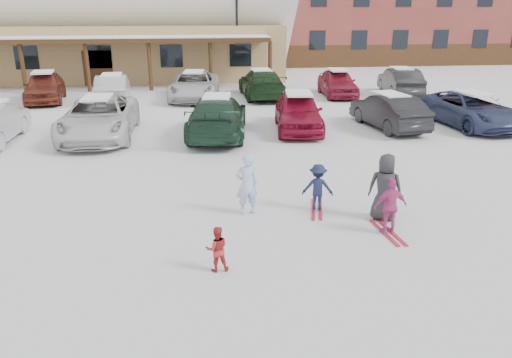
{
  "coord_description": "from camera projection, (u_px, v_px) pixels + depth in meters",
  "views": [
    {
      "loc": [
        -1.03,
        -9.83,
        4.79
      ],
      "look_at": [
        0.3,
        1.0,
        1.0
      ],
      "focal_mm": 35.0,
      "sensor_mm": 36.0,
      "label": 1
    }
  ],
  "objects": [
    {
      "name": "ground",
      "position": [
        248.0,
        237.0,
        10.91
      ],
      "size": [
        160.0,
        160.0,
        0.0
      ],
      "primitive_type": "plane",
      "color": "white",
      "rests_on": "ground"
    },
    {
      "name": "day_lodge",
      "position": [
        77.0,
        19.0,
        34.79
      ],
      "size": [
        29.12,
        12.5,
        10.38
      ],
      "color": "tan",
      "rests_on": "ground"
    },
    {
      "name": "lamp_post",
      "position": [
        237.0,
        31.0,
        32.12
      ],
      "size": [
        0.5,
        0.25,
        5.77
      ],
      "color": "black",
      "rests_on": "ground"
    },
    {
      "name": "conifer_3",
      "position": [
        260.0,
        3.0,
        51.18
      ],
      "size": [
        3.96,
        3.96,
        9.18
      ],
      "color": "black",
      "rests_on": "ground"
    },
    {
      "name": "adult_skier",
      "position": [
        247.0,
        185.0,
        11.92
      ],
      "size": [
        0.61,
        0.46,
        1.51
      ],
      "primitive_type": "imported",
      "rotation": [
        0.0,
        0.0,
        3.34
      ],
      "color": "#A3BFE2",
      "rests_on": "ground"
    },
    {
      "name": "toddler_red",
      "position": [
        217.0,
        249.0,
        9.42
      ],
      "size": [
        0.46,
        0.37,
        0.9
      ],
      "primitive_type": "imported",
      "rotation": [
        0.0,
        0.0,
        3.21
      ],
      "color": "#B32928",
      "rests_on": "ground"
    },
    {
      "name": "child_navy",
      "position": [
        318.0,
        187.0,
        12.23
      ],
      "size": [
        0.84,
        0.6,
        1.18
      ],
      "primitive_type": "imported",
      "rotation": [
        0.0,
        0.0,
        2.91
      ],
      "color": "#161D3C",
      "rests_on": "ground"
    },
    {
      "name": "skis_child_navy",
      "position": [
        317.0,
        209.0,
        12.41
      ],
      "size": [
        0.52,
        1.41,
        0.03
      ],
      "primitive_type": "cube",
      "rotation": [
        0.0,
        0.0,
        2.91
      ],
      "color": "#B41935",
      "rests_on": "ground"
    },
    {
      "name": "child_magenta",
      "position": [
        390.0,
        206.0,
        10.91
      ],
      "size": [
        0.78,
        0.38,
        1.29
      ],
      "primitive_type": "imported",
      "rotation": [
        0.0,
        0.0,
        3.23
      ],
      "color": "#BF3E85",
      "rests_on": "ground"
    },
    {
      "name": "skis_child_magenta",
      "position": [
        388.0,
        233.0,
        11.12
      ],
      "size": [
        0.32,
        1.41,
        0.03
      ],
      "primitive_type": "cube",
      "rotation": [
        0.0,
        0.0,
        3.23
      ],
      "color": "#B41935",
      "rests_on": "ground"
    },
    {
      "name": "bystander_dark",
      "position": [
        385.0,
        187.0,
        11.6
      ],
      "size": [
        0.93,
        0.8,
        1.6
      ],
      "primitive_type": "imported",
      "rotation": [
        0.0,
        0.0,
        2.68
      ],
      "color": "#2A2A2D",
      "rests_on": "ground"
    },
    {
      "name": "parked_car_2",
      "position": [
        99.0,
        117.0,
        18.99
      ],
      "size": [
        2.63,
        5.64,
        1.56
      ],
      "primitive_type": "imported",
      "rotation": [
        0.0,
        0.0,
        0.01
      ],
      "color": "silver",
      "rests_on": "ground"
    },
    {
      "name": "parked_car_3",
      "position": [
        217.0,
        116.0,
        19.22
      ],
      "size": [
        2.78,
        5.55,
        1.55
      ],
      "primitive_type": "imported",
      "rotation": [
        0.0,
        0.0,
        3.03
      ],
      "color": "#1B3928",
      "rests_on": "ground"
    },
    {
      "name": "parked_car_4",
      "position": [
        298.0,
        112.0,
        20.1
      ],
      "size": [
        2.3,
        4.65,
        1.52
      ],
      "primitive_type": "imported",
      "rotation": [
        0.0,
        0.0,
        -0.12
      ],
      "color": "maroon",
      "rests_on": "ground"
    },
    {
      "name": "parked_car_5",
      "position": [
        389.0,
        111.0,
        20.48
      ],
      "size": [
        2.1,
        4.49,
        1.43
      ],
      "primitive_type": "imported",
      "rotation": [
        0.0,
        0.0,
        3.28
      ],
      "color": "black",
      "rests_on": "ground"
    },
    {
      "name": "parked_car_6",
      "position": [
        471.0,
        110.0,
        20.81
      ],
      "size": [
        2.79,
        5.26,
        1.41
      ],
      "primitive_type": "imported",
      "rotation": [
        0.0,
        0.0,
        0.09
      ],
      "color": "navy",
      "rests_on": "ground"
    },
    {
      "name": "parked_car_8",
      "position": [
        45.0,
        87.0,
        26.23
      ],
      "size": [
        2.52,
        4.8,
        1.56
      ],
      "primitive_type": "imported",
      "rotation": [
        0.0,
        0.0,
        0.15
      ],
      "color": "maroon",
      "rests_on": "ground"
    },
    {
      "name": "parked_car_9",
      "position": [
        113.0,
        89.0,
        26.01
      ],
      "size": [
        1.87,
        4.52,
        1.45
      ],
      "primitive_type": "imported",
      "rotation": [
        0.0,
        0.0,
        3.22
      ],
      "color": "#B0B0B5",
      "rests_on": "ground"
    },
    {
      "name": "parked_car_10",
      "position": [
        194.0,
        85.0,
        26.95
      ],
      "size": [
        3.0,
        5.57,
        1.48
      ],
      "primitive_type": "imported",
      "rotation": [
        0.0,
        0.0,
        -0.1
      ],
      "color": "silver",
      "rests_on": "ground"
    },
    {
      "name": "parked_car_11",
      "position": [
        261.0,
        84.0,
        27.44
      ],
      "size": [
        2.22,
        5.26,
        1.52
      ],
      "primitive_type": "imported",
      "rotation": [
        0.0,
        0.0,
        3.16
      ],
      "color": "#183419",
      "rests_on": "ground"
    },
    {
      "name": "parked_car_12",
      "position": [
        338.0,
        83.0,
        27.87
      ],
      "size": [
        1.95,
        4.39,
        1.47
      ],
      "primitive_type": "imported",
      "rotation": [
        0.0,
        0.0,
        -0.05
      ],
      "color": "maroon",
      "rests_on": "ground"
    },
    {
      "name": "parked_car_13",
      "position": [
        400.0,
        82.0,
        28.12
      ],
      "size": [
        2.2,
        4.78,
        1.52
      ],
      "primitive_type": "imported",
      "rotation": [
        0.0,
        0.0,
        3.01
      ],
      "color": "black",
      "rests_on": "ground"
    }
  ]
}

